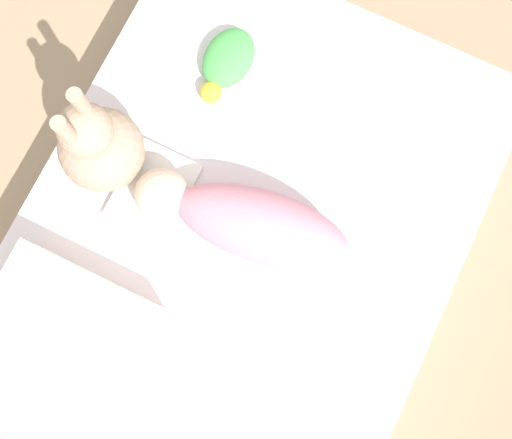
# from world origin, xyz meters

# --- Properties ---
(ground_plane) EXTENTS (12.00, 12.00, 0.00)m
(ground_plane) POSITION_xyz_m (0.00, 0.00, 0.00)
(ground_plane) COLOR #9E8466
(bed_mattress) EXTENTS (1.24, 1.03, 0.18)m
(bed_mattress) POSITION_xyz_m (0.00, 0.00, 0.09)
(bed_mattress) COLOR white
(bed_mattress) RESTS_ON ground_plane
(burp_cloth) EXTENTS (0.22, 0.17, 0.02)m
(burp_cloth) POSITION_xyz_m (0.05, -0.24, 0.19)
(burp_cloth) COLOR white
(burp_cloth) RESTS_ON bed_mattress
(swaddled_baby) EXTENTS (0.23, 0.52, 0.16)m
(swaddled_baby) POSITION_xyz_m (0.03, 0.00, 0.26)
(swaddled_baby) COLOR pink
(swaddled_baby) RESTS_ON bed_mattress
(pillow) EXTENTS (0.39, 0.36, 0.09)m
(pillow) POSITION_xyz_m (0.49, -0.26, 0.22)
(pillow) COLOR white
(pillow) RESTS_ON bed_mattress
(bunny_plush) EXTENTS (0.20, 0.20, 0.36)m
(bunny_plush) POSITION_xyz_m (0.03, -0.37, 0.31)
(bunny_plush) COLOR tan
(bunny_plush) RESTS_ON bed_mattress
(turtle_plush) EXTENTS (0.21, 0.12, 0.06)m
(turtle_plush) POSITION_xyz_m (-0.32, -0.22, 0.21)
(turtle_plush) COLOR #51B756
(turtle_plush) RESTS_ON bed_mattress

